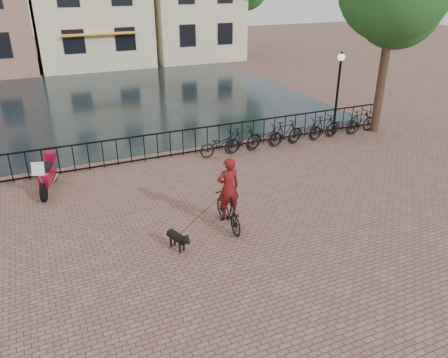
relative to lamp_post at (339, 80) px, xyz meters
name	(u,v)px	position (x,y,z in m)	size (l,w,h in m)	color
ground	(277,277)	(-7.20, -7.60, -2.38)	(100.00, 100.00, 0.00)	brown
canal_water	(121,100)	(-7.20, 9.70, -2.38)	(20.00, 20.00, 0.00)	black
railing	(170,144)	(-7.20, 0.40, -1.87)	(20.00, 0.05, 1.02)	black
lamp_post	(339,80)	(0.00, 0.00, 0.00)	(0.30, 0.30, 3.45)	black
cyclist	(228,197)	(-7.31, -5.13, -1.47)	(0.77, 1.76, 2.38)	black
dog	(177,239)	(-8.92, -5.59, -2.10)	(0.53, 0.86, 0.55)	black
motorcycle	(47,171)	(-11.63, -0.79, -1.70)	(0.93, 1.94, 1.35)	maroon
parked_bike_0	(221,144)	(-5.40, -0.20, -1.93)	(0.60, 1.72, 0.90)	black
parked_bike_1	(243,140)	(-4.45, -0.20, -1.88)	(0.47, 1.66, 1.00)	black
parked_bike_2	(264,137)	(-3.50, -0.20, -1.93)	(0.60, 1.72, 0.90)	black
parked_bike_3	(285,133)	(-2.55, -0.20, -1.88)	(0.47, 1.66, 1.00)	black
parked_bike_4	(305,131)	(-1.60, -0.20, -1.93)	(0.60, 1.72, 0.90)	black
parked_bike_5	(324,127)	(-0.65, -0.20, -1.88)	(0.47, 1.66, 1.00)	black
parked_bike_6	(342,125)	(0.30, -0.20, -1.93)	(0.60, 1.72, 0.90)	black
parked_bike_7	(360,122)	(1.25, -0.20, -1.88)	(0.47, 1.66, 1.00)	black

